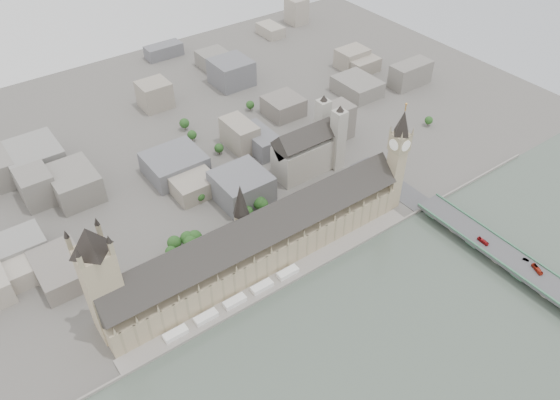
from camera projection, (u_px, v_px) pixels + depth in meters
ground at (273, 276)px, 437.10m from camera, size 900.00×900.00×0.00m
embankment_wall at (284, 286)px, 426.86m from camera, size 600.00×1.50×3.00m
river_terrace at (278, 281)px, 431.82m from camera, size 270.00×15.00×2.00m
terrace_tents at (235, 301)px, 412.23m from camera, size 118.00×7.00×4.00m
palace_of_westminster at (258, 242)px, 434.65m from camera, size 265.00×40.73×55.44m
elizabeth_tower at (398, 154)px, 466.58m from camera, size 17.00×17.00×107.50m
victoria_tower at (100, 277)px, 362.81m from camera, size 30.00×30.00×100.00m
central_tower at (241, 209)px, 411.36m from camera, size 13.00×13.00×48.00m
westminster_bridge at (492, 250)px, 452.43m from camera, size 25.00×325.00×10.25m
bridge_parapets at (542, 278)px, 421.22m from camera, size 25.00×235.00×1.15m
westminster_abbey at (309, 149)px, 529.52m from camera, size 68.00×36.00×64.00m
city_skyline_inland at (138, 123)px, 576.41m from camera, size 720.00×360.00×38.00m
park_trees at (222, 233)px, 464.90m from camera, size 110.00×30.00×15.00m
red_bus_north at (483, 241)px, 450.94m from camera, size 2.94×10.52×2.90m
red_bus_south at (537, 269)px, 426.86m from camera, size 6.68×11.68×3.20m
car_silver at (526, 260)px, 435.85m from camera, size 3.32×5.08×1.58m
car_approach at (381, 162)px, 537.56m from camera, size 2.69×4.63×1.26m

